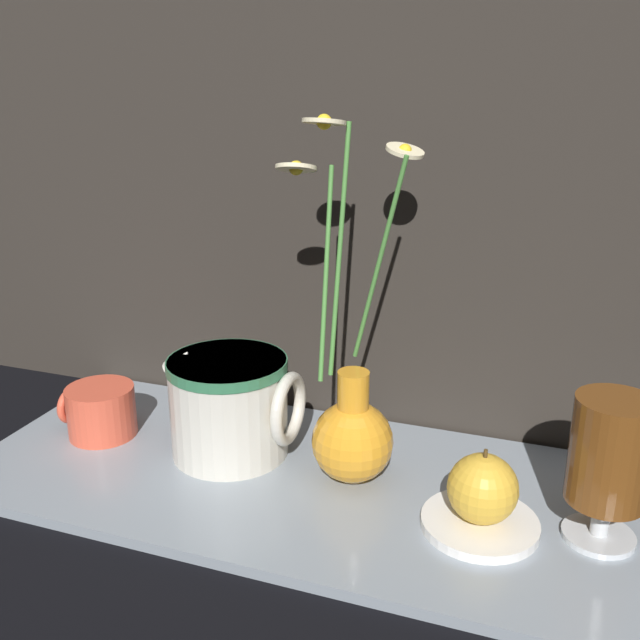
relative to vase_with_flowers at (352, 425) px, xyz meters
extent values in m
plane|color=black|center=(-0.05, -0.02, -0.08)|extent=(6.00, 6.00, 0.00)
cube|color=gray|center=(-0.05, -0.02, -0.07)|extent=(0.78, 0.33, 0.01)
sphere|color=orange|center=(0.00, 0.00, -0.02)|extent=(0.09, 0.09, 0.09)
cylinder|color=orange|center=(0.00, 0.00, 0.04)|extent=(0.03, 0.03, 0.05)
cylinder|color=#4C8E3D|center=(-0.03, -0.01, 0.17)|extent=(0.01, 0.07, 0.21)
cylinder|color=beige|center=(-0.06, -0.01, 0.28)|extent=(0.05, 0.05, 0.02)
sphere|color=yellow|center=(-0.06, -0.01, 0.28)|extent=(0.01, 0.01, 0.01)
cylinder|color=#4C8E3D|center=(0.02, 0.03, 0.18)|extent=(0.07, 0.04, 0.23)
cylinder|color=beige|center=(0.03, 0.06, 0.29)|extent=(0.05, 0.05, 0.02)
sphere|color=yellow|center=(0.03, 0.06, 0.29)|extent=(0.01, 0.01, 0.01)
cylinder|color=#4C8E3D|center=(-0.02, 0.00, 0.19)|extent=(0.01, 0.04, 0.26)
cylinder|color=beige|center=(-0.03, 0.01, 0.32)|extent=(0.05, 0.05, 0.01)
sphere|color=yellow|center=(-0.03, 0.01, 0.32)|extent=(0.02, 0.02, 0.02)
cylinder|color=#DB5138|center=(-0.32, -0.01, -0.03)|extent=(0.08, 0.08, 0.06)
torus|color=#DB5138|center=(-0.37, -0.01, -0.03)|extent=(0.01, 0.05, 0.05)
cylinder|color=beige|center=(-0.15, 0.01, -0.01)|extent=(0.14, 0.14, 0.12)
cylinder|color=#33724C|center=(-0.15, 0.01, 0.05)|extent=(0.14, 0.14, 0.01)
torus|color=beige|center=(-0.08, 0.01, 0.00)|extent=(0.01, 0.09, 0.09)
cone|color=beige|center=(-0.21, 0.01, 0.04)|extent=(0.05, 0.04, 0.05)
cylinder|color=silver|center=(0.26, -0.03, -0.06)|extent=(0.07, 0.07, 0.01)
cylinder|color=silver|center=(0.26, -0.03, -0.04)|extent=(0.02, 0.02, 0.04)
cylinder|color=brown|center=(0.26, -0.03, 0.03)|extent=(0.08, 0.08, 0.10)
cylinder|color=white|center=(0.15, -0.05, -0.06)|extent=(0.12, 0.12, 0.01)
sphere|color=gold|center=(0.15, -0.05, -0.02)|extent=(0.07, 0.07, 0.07)
cylinder|color=#4C3819|center=(0.15, -0.05, 0.02)|extent=(0.00, 0.00, 0.01)
camera|label=1|loc=(0.20, -0.67, 0.36)|focal=40.00mm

